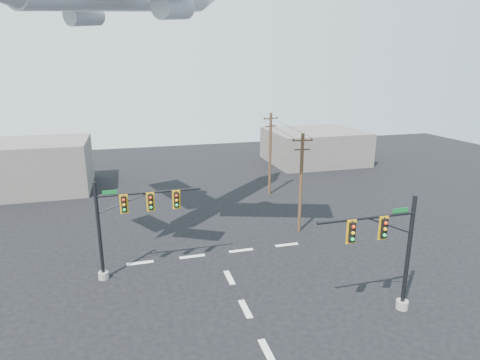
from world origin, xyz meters
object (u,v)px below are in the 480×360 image
object	(u,v)px
signal_mast_near	(390,254)
signal_mast_far	(126,223)
utility_pole_b	(270,152)
utility_pole_a	(301,182)

from	to	relation	value
signal_mast_near	signal_mast_far	xyz separation A→B (m)	(-14.78, 8.82, 0.13)
signal_mast_near	signal_mast_far	bearing A→B (deg)	149.18
signal_mast_near	utility_pole_b	distance (m)	24.56
signal_mast_far	utility_pole_b	world-z (taller)	utility_pole_b
signal_mast_far	utility_pole_a	distance (m)	15.55
signal_mast_far	utility_pole_b	bearing A→B (deg)	44.07
signal_mast_far	utility_pole_a	bearing A→B (deg)	15.87
signal_mast_near	signal_mast_far	distance (m)	17.21
signal_mast_near	utility_pole_b	xyz separation A→B (m)	(1.42, 24.50, 1.09)
signal_mast_near	utility_pole_a	xyz separation A→B (m)	(0.17, 13.07, 0.79)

